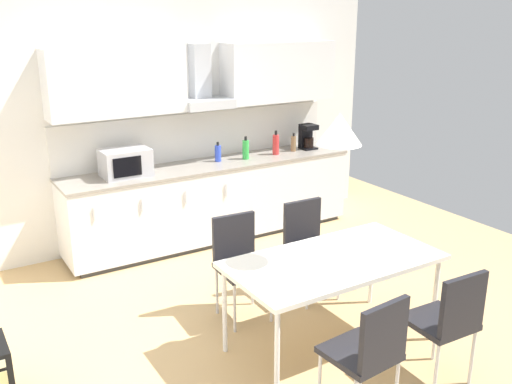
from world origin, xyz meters
TOP-DOWN VIEW (x-y plane):
  - ground_plane at (0.00, 0.00)m, footprint 7.29×7.21m
  - wall_back at (0.00, 2.45)m, footprint 5.83×0.10m
  - kitchen_counter at (0.65, 2.09)m, footprint 3.34×0.65m
  - backsplash_tile at (0.65, 2.39)m, footprint 3.32×0.02m
  - upper_wall_cabinets at (0.65, 2.23)m, footprint 3.32×0.40m
  - microwave at (-0.33, 2.09)m, footprint 0.48×0.35m
  - coffee_maker at (1.97, 2.12)m, footprint 0.18×0.19m
  - bottle_brown at (1.74, 2.09)m, footprint 0.06×0.06m
  - bottle_green at (1.06, 2.06)m, footprint 0.07×0.07m
  - bottle_blue at (0.74, 2.13)m, footprint 0.07×0.07m
  - bottle_red at (1.47, 2.06)m, footprint 0.08×0.08m
  - dining_table at (0.39, -0.36)m, footprint 1.59×0.83m
  - chair_far_right at (0.75, 0.43)m, footprint 0.41×0.41m
  - chair_near_left at (0.04, -1.16)m, footprint 0.43×0.43m
  - chair_far_left at (0.03, 0.43)m, footprint 0.42×0.42m
  - chair_near_right at (0.74, -1.16)m, footprint 0.42×0.42m
  - pendant_lamp at (0.39, -0.36)m, footprint 0.32×0.32m

SIDE VIEW (x-z plane):
  - ground_plane at x=0.00m, z-range -0.02..0.00m
  - kitchen_counter at x=0.65m, z-range 0.00..0.88m
  - chair_far_right at x=0.75m, z-range 0.10..0.97m
  - chair_near_left at x=0.04m, z-range 0.10..0.97m
  - chair_far_left at x=0.03m, z-range 0.10..0.97m
  - chair_near_right at x=0.74m, z-range 0.10..0.97m
  - dining_table at x=0.39m, z-range 0.32..1.06m
  - bottle_blue at x=0.74m, z-range 0.86..1.08m
  - bottle_brown at x=1.74m, z-range 0.86..1.09m
  - bottle_green at x=1.06m, z-range 0.86..1.12m
  - bottle_red at x=1.47m, z-range 0.86..1.14m
  - microwave at x=-0.33m, z-range 0.88..1.16m
  - coffee_maker at x=1.97m, z-range 0.88..1.18m
  - backsplash_tile at x=0.65m, z-range 0.88..1.40m
  - wall_back at x=0.00m, z-range 0.00..2.62m
  - pendant_lamp at x=0.39m, z-range 1.60..1.82m
  - upper_wall_cabinets at x=0.65m, z-range 1.47..2.15m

